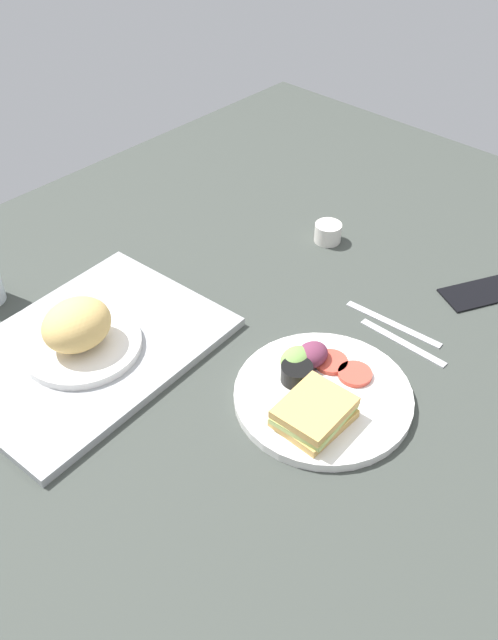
# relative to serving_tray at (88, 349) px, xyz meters

# --- Properties ---
(ground_plane) EXTENTS (1.90, 1.50, 0.03)m
(ground_plane) POSITION_rel_serving_tray_xyz_m (0.20, -0.21, -0.02)
(ground_plane) COLOR #383D38
(serving_tray) EXTENTS (0.47, 0.36, 0.02)m
(serving_tray) POSITION_rel_serving_tray_xyz_m (0.00, 0.00, 0.00)
(serving_tray) COLOR #9EA0A3
(serving_tray) RESTS_ON ground_plane
(bread_plate_near) EXTENTS (0.20, 0.20, 0.10)m
(bread_plate_near) POSITION_rel_serving_tray_xyz_m (-0.01, -0.00, 0.05)
(bread_plate_near) COLOR white
(bread_plate_near) RESTS_ON serving_tray
(plate_with_salad) EXTENTS (0.29, 0.29, 0.05)m
(plate_with_salad) POSITION_rel_serving_tray_xyz_m (0.18, -0.36, 0.01)
(plate_with_salad) COLOR white
(plate_with_salad) RESTS_ON ground_plane
(espresso_cup) EXTENTS (0.06, 0.06, 0.04)m
(espresso_cup) POSITION_rel_serving_tray_xyz_m (0.55, -0.09, 0.01)
(espresso_cup) COLOR silver
(espresso_cup) RESTS_ON ground_plane
(fork) EXTENTS (0.01, 0.17, 0.01)m
(fork) POSITION_rel_serving_tray_xyz_m (0.39, -0.38, -0.01)
(fork) COLOR #B7B7BC
(fork) RESTS_ON ground_plane
(knife) EXTENTS (0.03, 0.19, 0.01)m
(knife) POSITION_rel_serving_tray_xyz_m (0.42, -0.34, -0.01)
(knife) COLOR #B7B7BC
(knife) RESTS_ON ground_plane
(cell_phone) EXTENTS (0.16, 0.13, 0.01)m
(cell_phone) POSITION_rel_serving_tray_xyz_m (0.61, -0.42, -0.00)
(cell_phone) COLOR black
(cell_phone) RESTS_ON ground_plane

